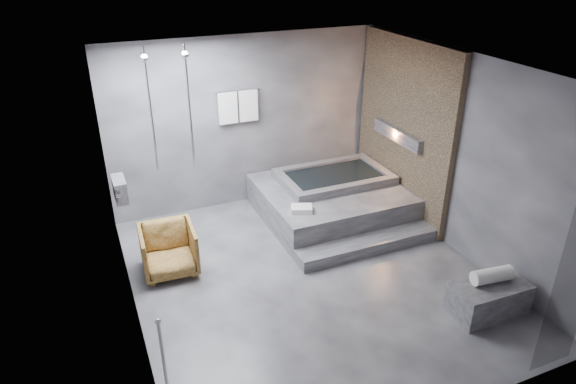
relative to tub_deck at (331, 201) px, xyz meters
name	(u,v)px	position (x,y,z in m)	size (l,w,h in m)	color
room	(333,147)	(-0.65, -1.21, 1.48)	(5.00, 5.04, 2.82)	#313134
tub_deck	(331,201)	(0.00, 0.00, 0.00)	(2.20, 2.00, 0.50)	#37373A
tub_step	(368,245)	(0.00, -1.18, -0.16)	(2.20, 0.36, 0.18)	#37373A
concrete_bench	(488,298)	(0.62, -2.94, -0.05)	(0.90, 0.50, 0.41)	#343437
driftwood_chair	(169,250)	(-2.74, -0.57, 0.08)	(0.71, 0.73, 0.67)	#4F3413
rolled_towel	(492,275)	(0.65, -2.89, 0.25)	(0.18, 0.18, 0.51)	white
deck_towel	(301,209)	(-0.78, -0.56, 0.29)	(0.30, 0.22, 0.08)	silver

